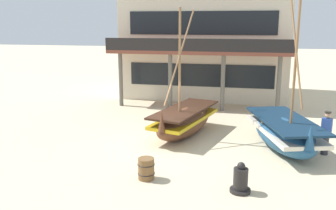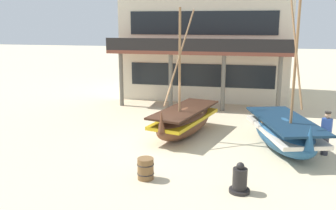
{
  "view_description": "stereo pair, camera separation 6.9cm",
  "coord_description": "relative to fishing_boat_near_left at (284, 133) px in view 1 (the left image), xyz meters",
  "views": [
    {
      "loc": [
        3.31,
        -14.09,
        4.91
      ],
      "look_at": [
        0.0,
        1.0,
        1.4
      ],
      "focal_mm": 38.83,
      "sensor_mm": 36.0,
      "label": 1
    },
    {
      "loc": [
        3.38,
        -14.08,
        4.91
      ],
      "look_at": [
        0.0,
        1.0,
        1.4
      ],
      "focal_mm": 38.83,
      "sensor_mm": 36.0,
      "label": 2
    }
  ],
  "objects": [
    {
      "name": "capstan_winch",
      "position": [
        -1.58,
        -4.17,
        -0.32
      ],
      "size": [
        0.62,
        0.62,
        0.94
      ],
      "color": "black",
      "rests_on": "ground"
    },
    {
      "name": "wooden_barrel",
      "position": [
        -4.55,
        -3.87,
        -0.34
      ],
      "size": [
        0.56,
        0.56,
        0.7
      ],
      "color": "brown",
      "rests_on": "ground"
    },
    {
      "name": "fishing_boat_near_left",
      "position": [
        0.0,
        0.0,
        0.0
      ],
      "size": [
        2.99,
        4.8,
        6.16
      ],
      "color": "#23517A",
      "rests_on": "ground"
    },
    {
      "name": "fisherman_by_hull",
      "position": [
        1.48,
        -0.26,
        0.14
      ],
      "size": [
        0.42,
        0.35,
        1.68
      ],
      "color": "#33333D",
      "rests_on": "ground"
    },
    {
      "name": "ground_plane",
      "position": [
        -4.85,
        -0.25,
        -0.69
      ],
      "size": [
        120.0,
        120.0,
        0.0
      ],
      "primitive_type": "plane",
      "color": "beige"
    },
    {
      "name": "harbor_building_main",
      "position": [
        -4.36,
        11.13,
        4.19
      ],
      "size": [
        11.02,
        8.92,
        9.77
      ],
      "color": "beige",
      "rests_on": "ground"
    },
    {
      "name": "fishing_boat_centre_large",
      "position": [
        -4.15,
        1.0,
        -0.01
      ],
      "size": [
        2.62,
        4.75,
        5.52
      ],
      "color": "brown",
      "rests_on": "ground"
    }
  ]
}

